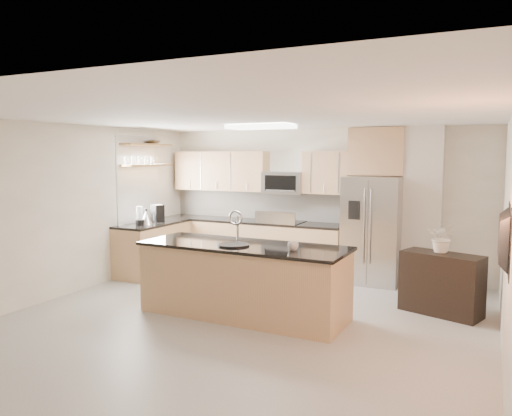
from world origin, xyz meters
The scene contains 27 objects.
floor centered at (0.00, 0.00, 0.00)m, with size 6.50×6.50×0.00m, color #ADACA5.
ceiling centered at (0.00, 0.00, 2.60)m, with size 6.00×6.50×0.02m, color white.
wall_back centered at (0.00, 3.25, 1.30)m, with size 6.00×0.02×2.60m, color white.
wall_front centered at (0.00, -3.25, 1.30)m, with size 6.00×0.02×2.60m, color white.
wall_left centered at (-3.00, 0.00, 1.30)m, with size 0.02×6.50×2.60m, color white.
wall_right centered at (3.00, 0.00, 1.30)m, with size 0.02×6.50×2.60m, color white.
back_counter centered at (-1.23, 2.93, 0.47)m, with size 3.55×0.66×1.44m.
left_counter centered at (-2.67, 1.85, 0.46)m, with size 0.66×1.50×0.92m.
range centered at (-0.60, 2.92, 0.47)m, with size 0.76×0.64×1.14m.
upper_cabinets centered at (-1.30, 3.09, 1.83)m, with size 3.50×0.33×0.75m.
microwave centered at (-0.60, 3.04, 1.63)m, with size 0.76×0.40×0.40m.
refrigerator centered at (1.06, 2.87, 0.89)m, with size 0.92×0.78×1.78m.
partition_column centered at (1.82, 3.10, 1.30)m, with size 0.60×0.30×2.60m, color beige.
window centered at (-2.98, 1.85, 1.65)m, with size 0.04×1.15×1.65m.
shelf_lower centered at (-2.85, 1.95, 1.95)m, with size 0.30×1.20×0.04m, color olive.
shelf_upper centered at (-2.85, 1.95, 2.32)m, with size 0.30×1.20×0.04m, color olive.
ceiling_fixture centered at (-0.40, 1.60, 2.56)m, with size 1.00×0.50×0.06m, color white.
island centered at (-0.09, 0.40, 0.48)m, with size 2.80×1.06×1.38m.
credenza centered at (2.27, 1.59, 0.41)m, with size 1.03×0.43×0.83m, color black.
cup centered at (0.65, 0.28, 1.01)m, with size 0.14×0.14×0.11m, color silver.
platter centered at (-0.16, 0.25, 0.97)m, with size 0.41×0.41×0.02m, color black.
blender centered at (-2.67, 1.50, 1.06)m, with size 0.14×0.14×0.33m.
kettle centered at (-2.63, 1.62, 1.04)m, with size 0.22×0.22×0.28m.
coffee_maker centered at (-2.69, 2.04, 1.07)m, with size 0.21×0.23×0.31m.
bowl centered at (-2.85, 2.15, 2.38)m, with size 0.34×0.34×0.08m, color #A9A9AB.
flower_vase centered at (2.26, 1.66, 1.14)m, with size 0.56×0.49×0.62m, color silver.
television centered at (2.91, -0.20, 1.35)m, with size 1.08×0.14×0.62m, color black.
Camera 1 is at (2.84, -5.38, 2.12)m, focal length 35.00 mm.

